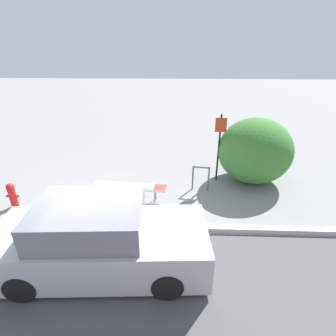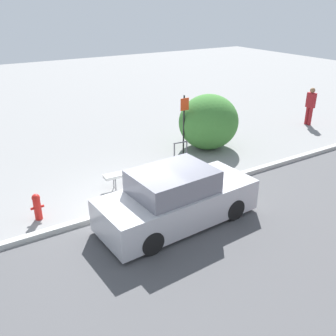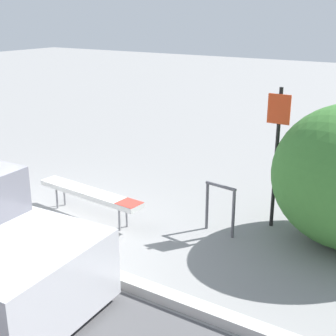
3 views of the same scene
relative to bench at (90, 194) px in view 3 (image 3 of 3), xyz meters
The scene contains 5 objects.
ground_plane 1.52m from the bench, 109.88° to the right, with size 60.00×60.00×0.00m, color gray.
curb 1.50m from the bench, 109.88° to the right, with size 60.00×0.20×0.13m.
bench is the anchor object (origin of this frame).
bike_rack 2.24m from the bench, 17.40° to the left, with size 0.55×0.12×0.83m.
sign_post 3.21m from the bench, 26.52° to the left, with size 0.36×0.08×2.30m.
Camera 3 is at (5.64, -4.13, 3.39)m, focal length 50.00 mm.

